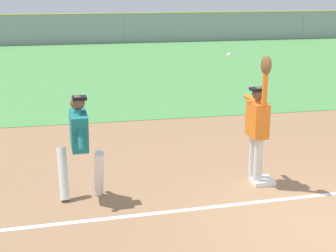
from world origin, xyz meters
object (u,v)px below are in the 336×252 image
object	(u,v)px
runner	(79,140)
parked_car_white	(205,25)
fielder	(258,122)
parked_car_blue	(124,27)
parked_car_silver	(43,29)
first_base	(262,181)
baseball	(229,55)

from	to	relation	value
runner	parked_car_white	size ratio (longest dim) A/B	0.38
fielder	parked_car_blue	size ratio (longest dim) A/B	0.50
fielder	parked_car_blue	bearing A→B (deg)	-94.84
fielder	runner	distance (m)	3.02
parked_car_silver	parked_car_blue	xyz separation A→B (m)	(5.03, 0.21, 0.00)
runner	parked_car_silver	distance (m)	24.89
fielder	parked_car_silver	bearing A→B (deg)	-83.34
parked_car_blue	parked_car_white	bearing A→B (deg)	-0.28
first_base	parked_car_white	distance (m)	26.29
fielder	runner	world-z (taller)	fielder
first_base	baseball	size ratio (longest dim) A/B	5.14
baseball	parked_car_silver	world-z (taller)	baseball
fielder	parked_car_blue	xyz separation A→B (m)	(0.75, 25.02, -0.45)
baseball	parked_car_silver	size ratio (longest dim) A/B	0.02
runner	parked_car_white	distance (m)	27.20
fielder	runner	size ratio (longest dim) A/B	1.33
first_base	parked_car_blue	xyz separation A→B (m)	(0.62, 25.06, 0.63)
baseball	parked_car_white	size ratio (longest dim) A/B	0.02
first_base	parked_car_white	size ratio (longest dim) A/B	0.08
runner	parked_car_blue	size ratio (longest dim) A/B	0.38
parked_car_blue	parked_car_white	size ratio (longest dim) A/B	1.01
first_base	parked_car_blue	size ratio (longest dim) A/B	0.08
parked_car_blue	baseball	bearing A→B (deg)	-98.16
first_base	runner	bearing A→B (deg)	-179.86
fielder	parked_car_blue	world-z (taller)	fielder
first_base	parked_car_white	xyz separation A→B (m)	(6.17, 25.55, 0.63)
runner	baseball	bearing A→B (deg)	3.50
runner	parked_car_silver	world-z (taller)	runner
parked_car_silver	parked_car_white	xyz separation A→B (m)	(10.58, 0.71, 0.00)
first_base	parked_car_blue	distance (m)	25.07
parked_car_blue	first_base	bearing A→B (deg)	-96.78
parked_car_silver	parked_car_white	world-z (taller)	same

